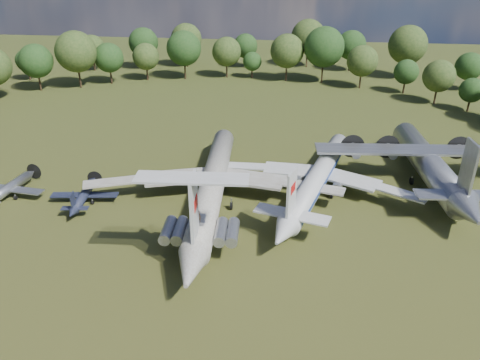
% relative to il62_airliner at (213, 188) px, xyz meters
% --- Properties ---
extents(ground, '(300.00, 300.00, 0.00)m').
position_rel_il62_airliner_xyz_m(ground, '(-3.10, 3.36, -2.67)').
color(ground, '#203913').
rests_on(ground, ground).
extents(il62_airliner, '(45.11, 56.90, 5.34)m').
position_rel_il62_airliner_xyz_m(il62_airliner, '(0.00, 0.00, 0.00)').
color(il62_airliner, '#B8B9B4').
rests_on(il62_airliner, ground).
extents(tu104_jet, '(46.05, 54.13, 4.65)m').
position_rel_il62_airliner_xyz_m(tu104_jet, '(16.87, 5.50, -0.35)').
color(tu104_jet, white).
rests_on(tu104_jet, ground).
extents(an12_transport, '(42.33, 46.54, 5.73)m').
position_rel_il62_airliner_xyz_m(an12_transport, '(35.98, 11.91, 0.20)').
color(an12_transport, '#929499').
rests_on(an12_transport, ground).
extents(small_prop_west, '(12.46, 15.84, 2.14)m').
position_rel_il62_airliner_xyz_m(small_prop_west, '(-20.60, -2.87, -1.60)').
color(small_prop_west, '#161B31').
rests_on(small_prop_west, ground).
extents(small_prop_northwest, '(13.61, 17.44, 2.38)m').
position_rel_il62_airliner_xyz_m(small_prop_northwest, '(-33.83, -2.60, -1.48)').
color(small_prop_northwest, '#A4A6AC').
rests_on(small_prop_northwest, ground).
extents(person_on_il62, '(0.66, 0.51, 1.60)m').
position_rel_il62_airliner_xyz_m(person_on_il62, '(0.91, -14.93, 3.47)').
color(person_on_il62, '#946B4B').
rests_on(person_on_il62, il62_airliner).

